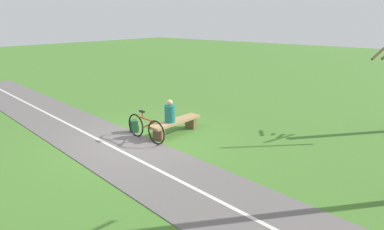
# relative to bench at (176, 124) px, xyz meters

# --- Properties ---
(ground_plane) EXTENTS (80.00, 80.00, 0.00)m
(ground_plane) POSITION_rel_bench_xyz_m (1.28, -0.41, -0.32)
(ground_plane) COLOR #477A2D
(paved_path) EXTENTS (6.11, 36.06, 0.02)m
(paved_path) POSITION_rel_bench_xyz_m (2.53, 3.59, -0.31)
(paved_path) COLOR #66605E
(paved_path) RESTS_ON ground_plane
(path_centre_line) EXTENTS (3.40, 31.84, 0.00)m
(path_centre_line) POSITION_rel_bench_xyz_m (2.53, 3.59, -0.30)
(path_centre_line) COLOR silver
(path_centre_line) RESTS_ON paved_path
(bench) EXTENTS (2.01, 0.47, 0.45)m
(bench) POSITION_rel_bench_xyz_m (0.00, 0.00, 0.00)
(bench) COLOR #A88456
(bench) RESTS_ON ground_plane
(person_seated) EXTENTS (0.34, 0.34, 0.74)m
(person_seated) POSITION_rel_bench_xyz_m (0.25, -0.00, 0.44)
(person_seated) COLOR #1E6B66
(person_seated) RESTS_ON bench
(bicycle) EXTENTS (0.15, 1.74, 0.92)m
(bicycle) POSITION_rel_bench_xyz_m (1.06, -0.27, 0.07)
(bicycle) COLOR black
(bicycle) RESTS_ON ground_plane
(backpack) EXTENTS (0.32, 0.32, 0.41)m
(backpack) POSITION_rel_bench_xyz_m (0.81, -1.13, -0.12)
(backpack) COLOR #1E4C2D
(backpack) RESTS_ON ground_plane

